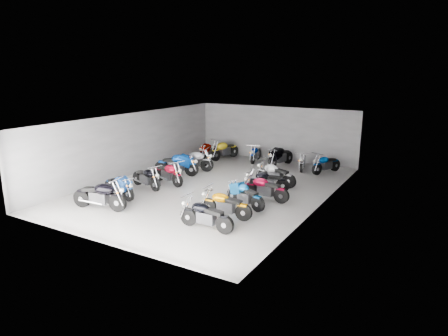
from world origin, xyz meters
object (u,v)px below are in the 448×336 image
(motorcycle_right_a, at_px, (206,215))
(motorcycle_right_d, at_px, (265,189))
(motorcycle_left_b, at_px, (119,186))
(motorcycle_back_d, at_px, (280,156))
(motorcycle_left_f, at_px, (193,161))
(motorcycle_back_a, at_px, (209,150))
(motorcycle_right_c, at_px, (245,195))
(motorcycle_back_c, at_px, (256,154))
(motorcycle_back_e, at_px, (303,161))
(motorcycle_right_e, at_px, (266,181))
(motorcycle_right_f, at_px, (275,174))
(motorcycle_left_a, at_px, (100,196))
(motorcycle_back_b, at_px, (224,150))
(motorcycle_left_c, at_px, (146,178))
(motorcycle_back_f, at_px, (326,164))
(motorcycle_right_b, at_px, (225,205))
(motorcycle_left_e, at_px, (177,165))
(motorcycle_left_d, at_px, (168,173))
(drain_grate, at_px, (209,190))

(motorcycle_right_a, height_order, motorcycle_right_d, motorcycle_right_d)
(motorcycle_left_b, distance_m, motorcycle_back_d, 9.57)
(motorcycle_left_f, bearing_deg, motorcycle_back_a, -179.70)
(motorcycle_left_f, relative_size, motorcycle_right_c, 1.13)
(motorcycle_left_f, height_order, motorcycle_back_c, motorcycle_left_f)
(motorcycle_back_e, bearing_deg, motorcycle_right_e, 74.43)
(motorcycle_right_c, distance_m, motorcycle_right_e, 2.32)
(motorcycle_right_f, relative_size, motorcycle_back_a, 1.13)
(motorcycle_back_d, relative_size, motorcycle_back_e, 1.21)
(motorcycle_left_b, bearing_deg, motorcycle_left_a, 29.06)
(motorcycle_right_f, xyz_separation_m, motorcycle_back_e, (0.12, 3.53, -0.06))
(motorcycle_right_c, relative_size, motorcycle_back_b, 0.86)
(motorcycle_left_a, relative_size, motorcycle_back_d, 1.02)
(motorcycle_right_c, bearing_deg, motorcycle_back_e, 19.13)
(motorcycle_left_c, height_order, motorcycle_back_f, motorcycle_left_c)
(motorcycle_left_c, bearing_deg, motorcycle_right_b, 89.65)
(motorcycle_back_d, bearing_deg, motorcycle_back_b, 10.94)
(motorcycle_right_f, bearing_deg, motorcycle_left_e, 110.03)
(motorcycle_left_c, distance_m, motorcycle_back_f, 9.41)
(motorcycle_right_a, distance_m, motorcycle_back_e, 9.73)
(motorcycle_right_f, relative_size, motorcycle_back_e, 1.14)
(motorcycle_right_f, bearing_deg, motorcycle_back_a, 69.41)
(motorcycle_left_e, distance_m, motorcycle_right_a, 7.42)
(motorcycle_left_b, bearing_deg, motorcycle_right_e, 140.92)
(motorcycle_right_e, bearing_deg, motorcycle_back_e, -25.46)
(motorcycle_left_c, bearing_deg, motorcycle_back_b, -164.62)
(motorcycle_left_d, relative_size, motorcycle_back_b, 0.92)
(motorcycle_left_c, relative_size, motorcycle_back_d, 0.88)
(motorcycle_left_a, distance_m, motorcycle_right_c, 5.69)
(drain_grate, relative_size, motorcycle_back_f, 0.17)
(motorcycle_back_b, height_order, motorcycle_back_e, motorcycle_back_b)
(motorcycle_left_a, distance_m, motorcycle_back_b, 10.29)
(motorcycle_left_c, bearing_deg, motorcycle_left_e, -160.79)
(motorcycle_right_c, bearing_deg, motorcycle_back_d, 29.96)
(motorcycle_right_f, height_order, motorcycle_back_d, motorcycle_back_d)
(motorcycle_back_a, distance_m, motorcycle_back_b, 1.03)
(motorcycle_left_e, relative_size, motorcycle_back_e, 1.21)
(motorcycle_right_a, xyz_separation_m, motorcycle_back_f, (1.35, 9.66, -0.01))
(motorcycle_left_d, xyz_separation_m, motorcycle_back_b, (-0.44, 6.11, 0.04))
(motorcycle_back_b, bearing_deg, motorcycle_left_d, 106.59)
(motorcycle_right_c, height_order, motorcycle_right_e, motorcycle_right_c)
(motorcycle_left_b, xyz_separation_m, motorcycle_back_d, (3.75, 8.81, 0.06))
(motorcycle_back_c, bearing_deg, motorcycle_right_d, 107.03)
(drain_grate, distance_m, motorcycle_back_d, 6.10)
(motorcycle_right_c, bearing_deg, motorcycle_back_c, 41.42)
(motorcycle_left_b, xyz_separation_m, motorcycle_back_b, (0.08, 8.81, 0.06))
(motorcycle_left_e, relative_size, motorcycle_right_f, 1.07)
(motorcycle_left_c, height_order, motorcycle_back_a, motorcycle_left_c)
(motorcycle_left_e, bearing_deg, motorcycle_back_c, 140.36)
(motorcycle_left_d, relative_size, motorcycle_left_e, 0.92)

